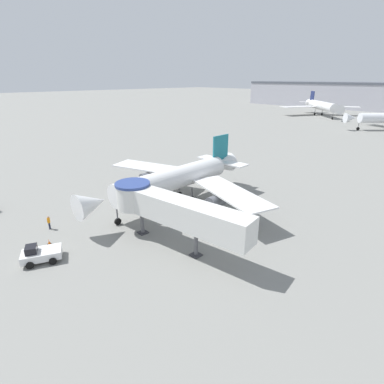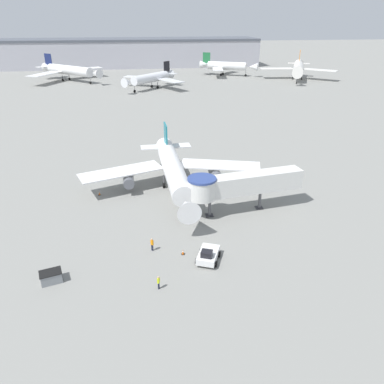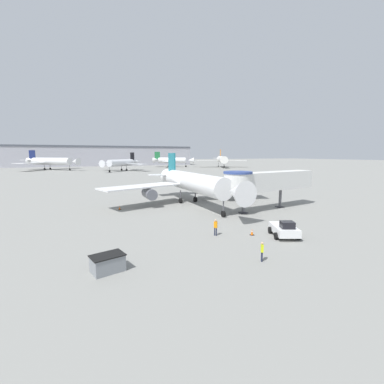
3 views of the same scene
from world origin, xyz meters
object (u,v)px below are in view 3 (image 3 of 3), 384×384
object	(u,v)px
background_jet_navy_tail	(50,161)
traffic_cone_port_wing	(120,208)
ground_crew_wing_walker	(262,250)
pushback_tug_white	(284,229)
main_airplane	(192,183)
background_jet_orange_tail	(222,159)
traffic_cone_near_nose	(252,232)
background_jet_black_tail	(122,163)
ground_crew_marshaller	(216,226)
service_container_gray	(108,263)
background_jet_green_tail	(171,160)
jet_bridge	(264,181)

from	to	relation	value
background_jet_navy_tail	traffic_cone_port_wing	bearing A→B (deg)	-125.74
ground_crew_wing_walker	pushback_tug_white	bearing A→B (deg)	152.55
traffic_cone_port_wing	background_jet_navy_tail	distance (m)	123.50
main_airplane	background_jet_navy_tail	xyz separation A→B (m)	(-34.29, 121.63, 1.03)
background_jet_navy_tail	background_jet_orange_tail	world-z (taller)	background_jet_orange_tail
main_airplane	background_jet_navy_tail	bearing A→B (deg)	103.70
background_jet_navy_tail	background_jet_orange_tail	bearing A→B (deg)	-52.71
traffic_cone_near_nose	main_airplane	bearing A→B (deg)	87.74
ground_crew_wing_walker	background_jet_black_tail	size ratio (longest dim) A/B	0.07
background_jet_black_tail	ground_crew_wing_walker	bearing A→B (deg)	-49.60
pushback_tug_white	background_jet_navy_tail	world-z (taller)	background_jet_navy_tail
ground_crew_marshaller	background_jet_orange_tail	size ratio (longest dim) A/B	0.05
service_container_gray	background_jet_green_tail	distance (m)	159.52
service_container_gray	traffic_cone_near_nose	distance (m)	15.32
ground_crew_wing_walker	service_container_gray	bearing A→B (deg)	-76.08
pushback_tug_white	background_jet_green_tail	world-z (taller)	background_jet_green_tail
jet_bridge	ground_crew_wing_walker	world-z (taller)	jet_bridge
pushback_tug_white	ground_crew_wing_walker	world-z (taller)	pushback_tug_white
ground_crew_wing_walker	background_jet_green_tail	bearing A→B (deg)	-167.56
background_jet_green_tail	background_jet_navy_tail	bearing A→B (deg)	122.79
traffic_cone_near_nose	background_jet_black_tail	bearing A→B (deg)	89.09
ground_crew_marshaller	background_jet_navy_tail	bearing A→B (deg)	147.77
traffic_cone_near_nose	background_jet_green_tail	size ratio (longest dim) A/B	0.02
service_container_gray	background_jet_orange_tail	size ratio (longest dim) A/B	0.08
ground_crew_wing_walker	jet_bridge	bearing A→B (deg)	169.54
main_airplane	service_container_gray	bearing A→B (deg)	-128.20
main_airplane	background_jet_green_tail	bearing A→B (deg)	71.29
jet_bridge	main_airplane	bearing A→B (deg)	125.52
main_airplane	service_container_gray	size ratio (longest dim) A/B	11.58
background_jet_orange_tail	background_jet_green_tail	bearing A→B (deg)	170.89
background_jet_orange_tail	background_jet_green_tail	distance (m)	34.40
jet_bridge	background_jet_navy_tail	bearing A→B (deg)	99.09
jet_bridge	background_jet_green_tail	size ratio (longest dim) A/B	0.65
background_jet_green_tail	ground_crew_wing_walker	bearing A→B (deg)	-168.12
traffic_cone_near_nose	ground_crew_marshaller	xyz separation A→B (m)	(-3.69, 1.37, 0.71)
jet_bridge	background_jet_black_tail	xyz separation A→B (m)	(-7.39, 105.88, -0.24)
main_airplane	background_jet_orange_tail	distance (m)	128.77
pushback_tug_white	ground_crew_wing_walker	bearing A→B (deg)	-122.58
main_airplane	jet_bridge	xyz separation A→B (m)	(8.49, -8.60, 0.74)
main_airplane	background_jet_green_tail	world-z (taller)	background_jet_green_tail
background_jet_black_tail	ground_crew_marshaller	bearing A→B (deg)	-49.92
background_jet_navy_tail	background_jet_green_tail	world-z (taller)	background_jet_navy_tail
background_jet_orange_tail	background_jet_green_tail	xyz separation A→B (m)	(-28.87, 18.68, -0.68)
main_airplane	background_jet_orange_tail	bearing A→B (deg)	56.43
main_airplane	background_jet_green_tail	distance (m)	134.08
traffic_cone_near_nose	background_jet_green_tail	bearing A→B (deg)	75.07
jet_bridge	background_jet_green_tail	xyz separation A→B (m)	(29.95, 137.06, 0.06)
background_jet_black_tail	main_airplane	bearing A→B (deg)	-47.81
traffic_cone_port_wing	background_jet_navy_tail	xyz separation A→B (m)	(-22.09, 121.43, 4.48)
jet_bridge	pushback_tug_white	size ratio (longest dim) A/B	4.06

